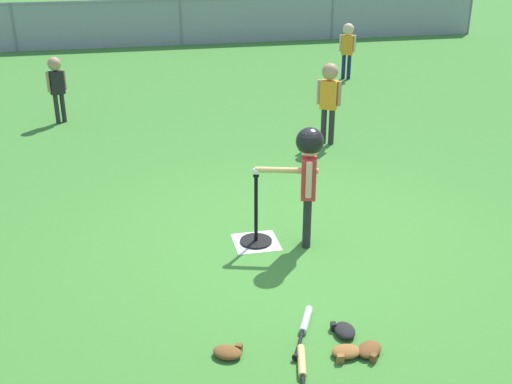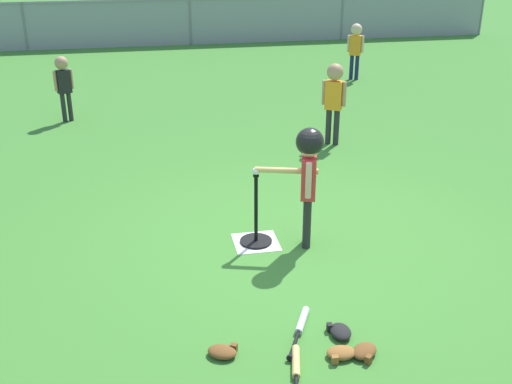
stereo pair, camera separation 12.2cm
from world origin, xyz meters
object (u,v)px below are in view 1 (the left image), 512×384
Objects in this scene: spare_bat_silver at (305,325)px; glove_tossed_aside at (370,350)px; fielder_deep_right at (329,93)px; fielder_deep_center at (56,81)px; glove_by_plate at (228,352)px; glove_near_bats at (346,352)px; glove_outfield_drop at (344,330)px; fielder_near_right at (348,44)px; batter_child at (308,163)px; batting_tee at (256,232)px; baseball_on_tee at (256,171)px; spare_bat_wood at (302,367)px.

glove_tossed_aside reaches higher than spare_bat_silver.
fielder_deep_right is 1.12× the size of fielder_deep_center.
fielder_deep_right is 4.29× the size of glove_by_plate.
glove_near_bats and glove_outfield_drop have the same top height.
batter_child is at bearing -112.85° from fielder_near_right.
batter_child is at bearing 55.91° from glove_by_plate.
batting_tee reaches higher than glove_near_bats.
batting_tee is 1.48m from spare_bat_silver.
spare_bat_wood is (-0.09, -1.97, -0.74)m from baseball_on_tee.
glove_near_bats is 0.84× the size of glove_tossed_aside.
batter_child is at bearing 83.51° from glove_near_bats.
fielder_near_right is 1.79× the size of spare_bat_silver.
glove_tossed_aside is 0.29m from glove_outfield_drop.
batting_tee is 2.71× the size of glove_by_plate.
fielder_deep_right is 1.89× the size of spare_bat_silver.
fielder_deep_center is at bearing -161.27° from fielder_near_right.
fielder_deep_center is 4.49× the size of glove_outfield_drop.
baseball_on_tee is at bearing 98.41° from glove_near_bats.
glove_outfield_drop is (0.44, 0.35, 0.01)m from spare_bat_wood.
fielder_near_right reaches higher than spare_bat_silver.
glove_by_plate is at bearing -115.19° from fielder_near_right.
batter_child is 4.49× the size of glove_by_plate.
glove_outfield_drop is at bearing -77.73° from baseball_on_tee.
baseball_on_tee is 2.10m from spare_bat_wood.
glove_near_bats is 0.18m from glove_tossed_aside.
fielder_near_right is 9.03m from spare_bat_wood.
spare_bat_wood is (-0.09, -1.97, -0.09)m from batting_tee.
glove_by_plate reaches higher than spare_bat_silver.
spare_bat_silver and spare_bat_wood have the same top height.
spare_bat_silver is 2.27× the size of glove_by_plate.
batting_tee is 1.66m from glove_outfield_drop.
glove_tossed_aside is (0.18, -0.01, 0.00)m from glove_near_bats.
glove_tossed_aside is (-2.77, -8.29, -0.67)m from fielder_near_right.
baseball_on_tee reaches higher than glove_tossed_aside.
glove_by_plate is 1.05m from glove_tossed_aside.
baseball_on_tee reaches higher than spare_bat_wood.
fielder_deep_right is at bearing -26.05° from fielder_deep_center.
glove_tossed_aside is at bearing -90.60° from batter_child.
batter_child is 5.40m from fielder_deep_center.
spare_bat_silver is 0.95× the size of spare_bat_wood.
batter_child is 1.70m from glove_outfield_drop.
fielder_deep_right reaches higher than glove_tossed_aside.
glove_by_plate is at bearing -108.85° from batting_tee.
fielder_deep_right is 4.53m from spare_bat_silver.
glove_near_bats is at bearing -62.87° from spare_bat_silver.
glove_near_bats and glove_tossed_aside have the same top height.
fielder_deep_center is (-3.80, 1.86, -0.08)m from fielder_deep_right.
batter_child is at bearing -112.03° from fielder_deep_right.
baseball_on_tee is 2.07m from glove_tossed_aside.
glove_tossed_aside is (1.03, -0.20, 0.00)m from glove_by_plate.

